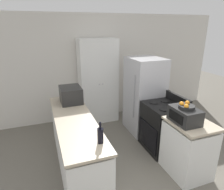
{
  "coord_description": "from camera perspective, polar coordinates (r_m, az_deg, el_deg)",
  "views": [
    {
      "loc": [
        -1.26,
        -1.69,
        2.31
      ],
      "look_at": [
        0.0,
        1.71,
        1.05
      ],
      "focal_mm": 32.0,
      "sensor_mm": 36.0,
      "label": 1
    }
  ],
  "objects": [
    {
      "name": "wall_back",
      "position": [
        5.1,
        -5.63,
        7.64
      ],
      "size": [
        7.0,
        0.06,
        2.6
      ],
      "color": "silver",
      "rests_on": "ground_plane"
    },
    {
      "name": "counter_left",
      "position": [
        3.49,
        -10.31,
        -13.57
      ],
      "size": [
        0.6,
        2.24,
        0.92
      ],
      "color": "silver",
      "rests_on": "ground_plane"
    },
    {
      "name": "counter_right",
      "position": [
        3.53,
        20.78,
        -14.23
      ],
      "size": [
        0.6,
        0.71,
        0.92
      ],
      "color": "silver",
      "rests_on": "ground_plane"
    },
    {
      "name": "pantry_cabinet",
      "position": [
        4.9,
        -4.0,
        3.88
      ],
      "size": [
        0.91,
        0.51,
        2.04
      ],
      "color": "white",
      "rests_on": "ground_plane"
    },
    {
      "name": "stove",
      "position": [
        4.02,
        14.23,
        -8.79
      ],
      "size": [
        0.66,
        0.73,
        1.08
      ],
      "color": "black",
      "rests_on": "ground_plane"
    },
    {
      "name": "refrigerator",
      "position": [
        4.5,
        9.16,
        -0.17
      ],
      "size": [
        0.71,
        0.8,
        1.68
      ],
      "color": "#B7B7BC",
      "rests_on": "ground_plane"
    },
    {
      "name": "microwave",
      "position": [
        3.88,
        -11.69,
        0.1
      ],
      "size": [
        0.4,
        0.49,
        0.3
      ],
      "color": "black",
      "rests_on": "counter_left"
    },
    {
      "name": "wine_bottle",
      "position": [
        2.53,
        -3.35,
        -11.36
      ],
      "size": [
        0.08,
        0.08,
        0.28
      ],
      "color": "black",
      "rests_on": "counter_left"
    },
    {
      "name": "toaster_oven",
      "position": [
        3.21,
        20.05,
        -5.49
      ],
      "size": [
        0.33,
        0.45,
        0.24
      ],
      "color": "black",
      "rests_on": "counter_right"
    },
    {
      "name": "fruit_bowl",
      "position": [
        3.14,
        20.43,
        -3.0
      ],
      "size": [
        0.24,
        0.24,
        0.1
      ],
      "color": "black",
      "rests_on": "toaster_oven"
    }
  ]
}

